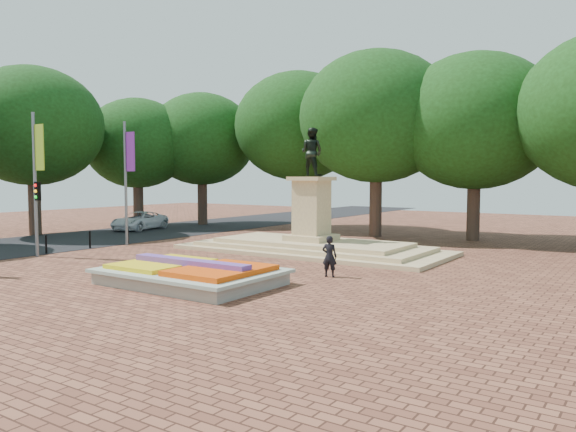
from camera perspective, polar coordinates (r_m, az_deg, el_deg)
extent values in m
plane|color=brown|center=(22.91, -8.20, -5.82)|extent=(90.00, 90.00, 0.00)
cube|color=black|center=(37.38, -20.20, -2.21)|extent=(9.00, 90.00, 0.02)
cube|color=gray|center=(20.76, -9.87, -6.23)|extent=(6.00, 4.00, 0.45)
cube|color=#AAB5A4|center=(20.71, -9.88, -5.49)|extent=(6.30, 4.30, 0.12)
cube|color=#E2530C|center=(19.72, -6.83, -5.55)|extent=(2.60, 3.40, 0.22)
cube|color=yellow|center=(21.71, -12.65, -4.76)|extent=(2.60, 3.40, 0.18)
cube|color=#493187|center=(20.67, -9.89, -4.88)|extent=(5.20, 0.55, 0.38)
cube|color=tan|center=(29.25, 2.40, -3.45)|extent=(14.00, 6.00, 0.20)
cube|color=tan|center=(29.22, 2.40, -3.06)|extent=(12.00, 5.00, 0.20)
cube|color=tan|center=(29.20, 2.40, -2.67)|extent=(10.00, 4.00, 0.20)
cube|color=tan|center=(29.17, 2.40, -2.19)|extent=(2.20, 2.20, 0.30)
cube|color=tan|center=(29.04, 2.41, 0.86)|extent=(1.50, 1.50, 2.80)
cube|color=tan|center=(29.00, 2.42, 3.82)|extent=(1.90, 1.90, 0.20)
imported|color=black|center=(29.03, 2.43, 6.49)|extent=(1.22, 0.95, 2.50)
cylinder|color=#35241D|center=(46.69, -7.96, 1.64)|extent=(0.80, 0.80, 4.00)
ellipsoid|color=black|center=(46.74, -8.01, 7.40)|extent=(8.80, 8.80, 7.48)
cylinder|color=#35241D|center=(41.78, 0.24, 1.41)|extent=(0.80, 0.80, 4.00)
ellipsoid|color=black|center=(41.83, 0.24, 7.84)|extent=(8.80, 8.80, 7.48)
cylinder|color=#35241D|center=(38.34, 8.97, 1.12)|extent=(0.80, 0.80, 4.00)
ellipsoid|color=black|center=(38.40, 9.05, 8.13)|extent=(8.80, 8.80, 7.48)
cylinder|color=#35241D|center=(35.95, 19.14, 0.76)|extent=(0.80, 0.80, 4.00)
ellipsoid|color=black|center=(36.01, 19.31, 8.24)|extent=(8.80, 8.80, 7.48)
cylinder|color=#35241D|center=(40.96, -23.95, 0.90)|extent=(0.80, 0.80, 3.84)
ellipsoid|color=black|center=(40.99, -24.13, 7.18)|extent=(8.40, 8.40, 7.14)
cylinder|color=#35241D|center=(45.71, -15.43, 1.38)|extent=(0.80, 0.80, 3.84)
ellipsoid|color=black|center=(45.73, -15.54, 7.01)|extent=(8.40, 8.40, 7.14)
cylinder|color=slate|center=(29.85, -24.30, 2.90)|extent=(0.16, 0.16, 7.00)
cube|color=#8AB123|center=(29.50, -23.94, 6.40)|extent=(0.70, 0.04, 2.20)
cylinder|color=slate|center=(33.07, -16.16, 3.16)|extent=(0.16, 0.16, 7.00)
cube|color=#671E81|center=(32.76, -15.72, 6.32)|extent=(0.70, 0.04, 2.20)
cube|color=black|center=(29.68, -24.08, 2.32)|extent=(0.28, 0.18, 0.90)
cylinder|color=black|center=(30.89, -23.36, -2.73)|extent=(0.10, 0.10, 0.90)
sphere|color=black|center=(30.84, -23.39, -1.86)|extent=(0.12, 0.12, 0.12)
cylinder|color=black|center=(32.35, -19.48, -2.34)|extent=(0.10, 0.10, 0.90)
sphere|color=black|center=(32.30, -19.50, -1.51)|extent=(0.12, 0.12, 0.12)
cylinder|color=black|center=(33.95, -15.96, -1.97)|extent=(0.10, 0.10, 0.90)
sphere|color=black|center=(33.91, -15.97, -1.18)|extent=(0.12, 0.12, 0.12)
imported|color=white|center=(42.63, -14.86, -0.47)|extent=(3.21, 5.18, 1.34)
imported|color=black|center=(21.89, 4.23, -4.11)|extent=(0.66, 0.52, 1.61)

